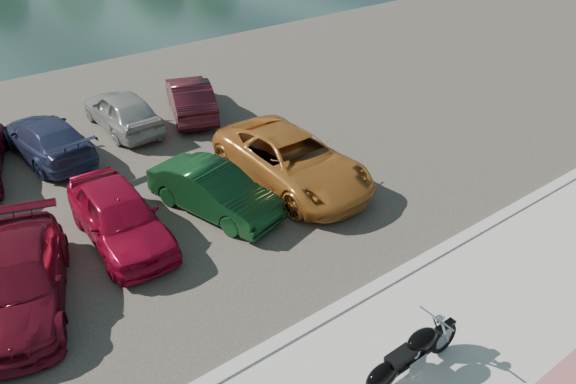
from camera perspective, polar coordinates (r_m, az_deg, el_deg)
name	(u,v)px	position (r m, az deg, el deg)	size (l,w,h in m)	color
ground	(446,350)	(11.47, 15.75, -15.18)	(200.00, 200.00, 0.00)	#595447
promenade	(491,382)	(11.11, 19.93, -17.72)	(60.00, 6.00, 0.10)	#BAB8AF
kerb	(372,290)	(12.29, 8.54, -9.84)	(60.00, 0.30, 0.14)	#BAB8AF
parking_lot	(176,141)	(18.53, -11.35, 5.10)	(60.00, 18.00, 0.04)	#3D3732
motorcycle	(405,360)	(10.35, 11.76, -16.38)	(2.33, 0.75, 1.05)	black
car_3	(20,281)	(12.70, -25.57, -8.14)	(1.73, 4.26, 1.24)	maroon
car_4	(119,216)	(13.80, -16.76, -2.35)	(1.61, 4.01, 1.36)	#A70B2C
car_5	(214,191)	(14.42, -7.49, 0.13)	(1.30, 3.72, 1.23)	#0E3417
car_6	(292,160)	(15.49, 0.42, 3.26)	(2.38, 5.16, 1.43)	#BA702B
car_11	(46,138)	(18.41, -23.33, 5.03)	(1.71, 4.20, 1.22)	navy
car_12	(122,110)	(19.48, -16.49, 7.96)	(1.54, 3.84, 1.31)	#A1A29D
car_13	(190,97)	(20.05, -9.90, 9.44)	(1.35, 3.86, 1.27)	#41111A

